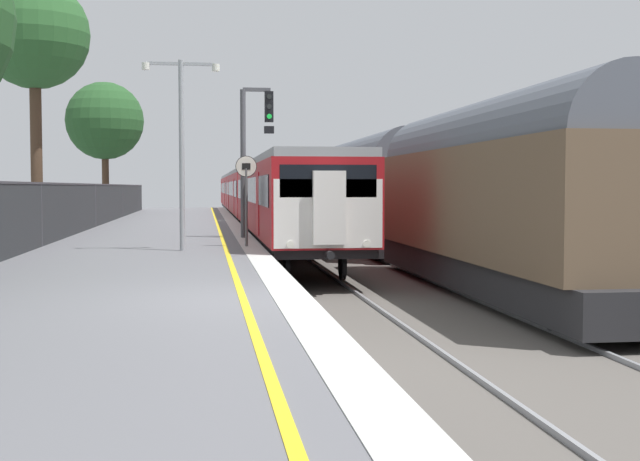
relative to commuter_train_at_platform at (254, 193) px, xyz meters
name	(u,v)px	position (x,y,z in m)	size (l,w,h in m)	color
ground	(436,334)	(0.54, -39.00, -1.88)	(17.40, 110.00, 1.21)	slate
commuter_train_at_platform	(254,193)	(0.00, 0.00, 0.00)	(2.83, 63.13, 3.81)	maroon
freight_train_adjacent_track	(341,188)	(4.00, -8.77, 0.32)	(2.60, 60.92, 4.73)	#232326
signal_gantry	(252,144)	(-1.47, -24.11, 1.80)	(1.10, 0.24, 4.90)	#47474C
speed_limit_sign	(246,189)	(-1.85, -28.08, 0.36)	(0.59, 0.08, 2.54)	#59595B
platform_lamp_mid	(182,137)	(-3.59, -29.34, 1.71)	(2.00, 0.20, 4.97)	#93999E
background_tree_left	(105,123)	(-8.98, 0.67, 4.25)	(4.69, 4.69, 8.03)	#473323
background_tree_centre	(37,38)	(-8.75, -21.06, 5.59)	(3.81, 3.81, 8.89)	#473323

